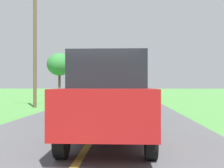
{
  "coord_description": "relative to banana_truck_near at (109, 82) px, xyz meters",
  "views": [
    {
      "loc": [
        0.8,
        -0.84,
        1.36
      ],
      "look_at": [
        0.07,
        14.23,
        1.4
      ],
      "focal_mm": 46.06,
      "sensor_mm": 36.0,
      "label": 1
    }
  ],
  "objects": [
    {
      "name": "utility_pole_roadside",
      "position": [
        -4.67,
        4.14,
        2.67
      ],
      "size": [
        2.24,
        0.2,
        7.62
      ],
      "color": "brown",
      "rests_on": "ground"
    },
    {
      "name": "banana_truck_far",
      "position": [
        -0.15,
        13.73,
        -0.0
      ],
      "size": [
        2.38,
        5.81,
        2.8
      ],
      "color": "#2D2D30",
      "rests_on": "road_surface"
    },
    {
      "name": "following_car",
      "position": [
        0.42,
        -6.61,
        -0.4
      ],
      "size": [
        1.74,
        4.1,
        1.92
      ],
      "color": "maroon",
      "rests_on": "road_surface"
    },
    {
      "name": "banana_truck_near",
      "position": [
        0.0,
        0.0,
        0.0
      ],
      "size": [
        2.38,
        5.82,
        2.8
      ],
      "color": "#2D2D30",
      "rests_on": "road_surface"
    },
    {
      "name": "roadside_tree_near_left",
      "position": [
        -6.98,
        20.39,
        2.27
      ],
      "size": [
        2.93,
        2.93,
        5.07
      ],
      "color": "#4C3823",
      "rests_on": "ground"
    }
  ]
}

